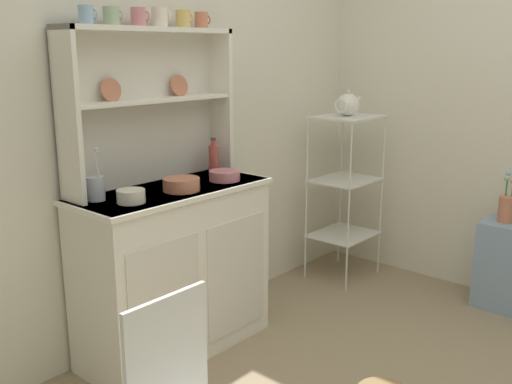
{
  "coord_description": "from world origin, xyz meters",
  "views": [
    {
      "loc": [
        -2.05,
        -0.79,
        1.54
      ],
      "look_at": [
        0.13,
        1.12,
        0.83
      ],
      "focal_mm": 40.89,
      "sensor_mm": 36.0,
      "label": 1
    }
  ],
  "objects_px": {
    "bowl_mixing_large": "(131,196)",
    "jam_bottle": "(214,159)",
    "bakers_rack": "(345,177)",
    "cup_sky_0": "(86,15)",
    "hutch_shelf_unit": "(147,96)",
    "porcelain_teapot": "(348,105)",
    "utensil_jar": "(96,188)",
    "flower_vase": "(507,207)",
    "hutch_cabinet": "(175,269)"
  },
  "relations": [
    {
      "from": "hutch_cabinet",
      "to": "porcelain_teapot",
      "type": "relative_size",
      "value": 4.33
    },
    {
      "from": "hutch_cabinet",
      "to": "porcelain_teapot",
      "type": "bearing_deg",
      "value": -3.55
    },
    {
      "from": "bakers_rack",
      "to": "bowl_mixing_large",
      "type": "height_order",
      "value": "bakers_rack"
    },
    {
      "from": "porcelain_teapot",
      "to": "bakers_rack",
      "type": "bearing_deg",
      "value": -0.0
    },
    {
      "from": "bowl_mixing_large",
      "to": "porcelain_teapot",
      "type": "bearing_deg",
      "value": -0.53
    },
    {
      "from": "hutch_shelf_unit",
      "to": "bakers_rack",
      "type": "relative_size",
      "value": 0.86
    },
    {
      "from": "hutch_shelf_unit",
      "to": "cup_sky_0",
      "type": "xyz_separation_m",
      "value": [
        -0.34,
        -0.04,
        0.37
      ]
    },
    {
      "from": "jam_bottle",
      "to": "utensil_jar",
      "type": "xyz_separation_m",
      "value": [
        -0.76,
        -0.01,
        -0.03
      ]
    },
    {
      "from": "bakers_rack",
      "to": "cup_sky_0",
      "type": "relative_size",
      "value": 13.71
    },
    {
      "from": "bowl_mixing_large",
      "to": "jam_bottle",
      "type": "bearing_deg",
      "value": 13.24
    },
    {
      "from": "hutch_cabinet",
      "to": "flower_vase",
      "type": "distance_m",
      "value": 1.99
    },
    {
      "from": "hutch_cabinet",
      "to": "cup_sky_0",
      "type": "distance_m",
      "value": 1.29
    },
    {
      "from": "hutch_shelf_unit",
      "to": "bowl_mixing_large",
      "type": "distance_m",
      "value": 0.56
    },
    {
      "from": "cup_sky_0",
      "to": "flower_vase",
      "type": "relative_size",
      "value": 0.26
    },
    {
      "from": "hutch_shelf_unit",
      "to": "porcelain_teapot",
      "type": "xyz_separation_m",
      "value": [
        1.44,
        -0.25,
        -0.13
      ]
    },
    {
      "from": "bakers_rack",
      "to": "flower_vase",
      "type": "bearing_deg",
      "value": -77.26
    },
    {
      "from": "cup_sky_0",
      "to": "flower_vase",
      "type": "bearing_deg",
      "value": -30.95
    },
    {
      "from": "hutch_shelf_unit",
      "to": "utensil_jar",
      "type": "relative_size",
      "value": 3.89
    },
    {
      "from": "bowl_mixing_large",
      "to": "flower_vase",
      "type": "relative_size",
      "value": 0.41
    },
    {
      "from": "hutch_cabinet",
      "to": "cup_sky_0",
      "type": "xyz_separation_m",
      "value": [
        -0.34,
        0.12,
        1.23
      ]
    },
    {
      "from": "utensil_jar",
      "to": "jam_bottle",
      "type": "bearing_deg",
      "value": 0.69
    },
    {
      "from": "porcelain_teapot",
      "to": "flower_vase",
      "type": "relative_size",
      "value": 0.77
    },
    {
      "from": "hutch_shelf_unit",
      "to": "jam_bottle",
      "type": "bearing_deg",
      "value": -11.67
    },
    {
      "from": "bakers_rack",
      "to": "porcelain_teapot",
      "type": "bearing_deg",
      "value": 180.0
    },
    {
      "from": "bowl_mixing_large",
      "to": "jam_bottle",
      "type": "height_order",
      "value": "jam_bottle"
    },
    {
      "from": "hutch_cabinet",
      "to": "hutch_shelf_unit",
      "type": "bearing_deg",
      "value": 90.0
    },
    {
      "from": "jam_bottle",
      "to": "porcelain_teapot",
      "type": "xyz_separation_m",
      "value": [
        1.06,
        -0.18,
        0.23
      ]
    },
    {
      "from": "flower_vase",
      "to": "bowl_mixing_large",
      "type": "bearing_deg",
      "value": 152.89
    },
    {
      "from": "porcelain_teapot",
      "to": "cup_sky_0",
      "type": "bearing_deg",
      "value": 173.21
    },
    {
      "from": "porcelain_teapot",
      "to": "flower_vase",
      "type": "height_order",
      "value": "porcelain_teapot"
    },
    {
      "from": "hutch_shelf_unit",
      "to": "flower_vase",
      "type": "xyz_separation_m",
      "value": [
        1.66,
        -1.24,
        -0.69
      ]
    },
    {
      "from": "cup_sky_0",
      "to": "utensil_jar",
      "type": "relative_size",
      "value": 0.33
    },
    {
      "from": "hutch_shelf_unit",
      "to": "flower_vase",
      "type": "relative_size",
      "value": 3.11
    },
    {
      "from": "hutch_shelf_unit",
      "to": "bowl_mixing_large",
      "type": "relative_size",
      "value": 7.51
    },
    {
      "from": "hutch_cabinet",
      "to": "jam_bottle",
      "type": "distance_m",
      "value": 0.64
    },
    {
      "from": "hutch_shelf_unit",
      "to": "jam_bottle",
      "type": "xyz_separation_m",
      "value": [
        0.38,
        -0.08,
        -0.36
      ]
    },
    {
      "from": "jam_bottle",
      "to": "utensil_jar",
      "type": "bearing_deg",
      "value": -179.31
    },
    {
      "from": "hutch_shelf_unit",
      "to": "cup_sky_0",
      "type": "relative_size",
      "value": 11.83
    },
    {
      "from": "bakers_rack",
      "to": "porcelain_teapot",
      "type": "height_order",
      "value": "porcelain_teapot"
    },
    {
      "from": "bakers_rack",
      "to": "cup_sky_0",
      "type": "bearing_deg",
      "value": 173.21
    },
    {
      "from": "jam_bottle",
      "to": "porcelain_teapot",
      "type": "height_order",
      "value": "porcelain_teapot"
    },
    {
      "from": "bowl_mixing_large",
      "to": "porcelain_teapot",
      "type": "height_order",
      "value": "porcelain_teapot"
    },
    {
      "from": "hutch_cabinet",
      "to": "bowl_mixing_large",
      "type": "relative_size",
      "value": 8.06
    },
    {
      "from": "hutch_shelf_unit",
      "to": "jam_bottle",
      "type": "distance_m",
      "value": 0.53
    },
    {
      "from": "bakers_rack",
      "to": "utensil_jar",
      "type": "xyz_separation_m",
      "value": [
        -1.82,
        0.17,
        0.23
      ]
    },
    {
      "from": "jam_bottle",
      "to": "utensil_jar",
      "type": "distance_m",
      "value": 0.76
    },
    {
      "from": "bakers_rack",
      "to": "cup_sky_0",
      "type": "xyz_separation_m",
      "value": [
        -1.78,
        0.21,
        0.98
      ]
    },
    {
      "from": "cup_sky_0",
      "to": "bowl_mixing_large",
      "type": "xyz_separation_m",
      "value": [
        0.04,
        -0.2,
        -0.78
      ]
    },
    {
      "from": "utensil_jar",
      "to": "cup_sky_0",
      "type": "bearing_deg",
      "value": 48.28
    },
    {
      "from": "hutch_cabinet",
      "to": "hutch_shelf_unit",
      "type": "relative_size",
      "value": 1.07
    }
  ]
}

